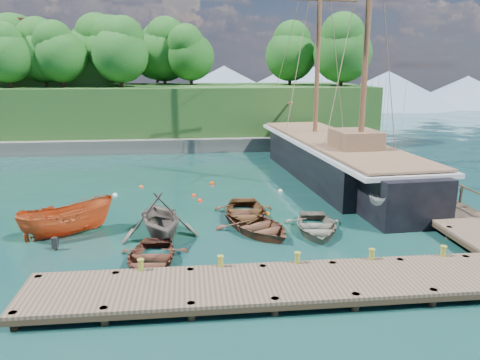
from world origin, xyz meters
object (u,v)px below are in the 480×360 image
object	(u,v)px
rowboat_3	(316,232)
rowboat_4	(245,218)
cabin_boat_white	(387,218)
schooner	(334,162)
rowboat_1	(160,237)
rowboat_0	(151,265)
motorboat_orange	(69,234)
rowboat_2	(258,233)

from	to	relation	value
rowboat_3	rowboat_4	world-z (taller)	rowboat_4
rowboat_3	cabin_boat_white	size ratio (longest dim) A/B	0.79
rowboat_3	cabin_boat_white	bearing A→B (deg)	30.36
rowboat_4	schooner	world-z (taller)	schooner
rowboat_4	rowboat_1	bearing A→B (deg)	-149.22
rowboat_3	rowboat_0	bearing A→B (deg)	-150.28
rowboat_1	schooner	bearing A→B (deg)	29.55
rowboat_3	motorboat_orange	bearing A→B (deg)	-176.44
rowboat_3	rowboat_4	size ratio (longest dim) A/B	0.90
rowboat_0	schooner	world-z (taller)	schooner
motorboat_orange	cabin_boat_white	world-z (taller)	cabin_boat_white
rowboat_2	motorboat_orange	bearing A→B (deg)	149.04
motorboat_orange	rowboat_0	bearing A→B (deg)	-160.53
rowboat_3	schooner	xyz separation A→B (m)	(4.34, 11.08, 1.22)
rowboat_0	schooner	size ratio (longest dim) A/B	0.14
rowboat_2	motorboat_orange	world-z (taller)	motorboat_orange
motorboat_orange	schooner	distance (m)	19.40
rowboat_3	cabin_boat_white	world-z (taller)	cabin_boat_white
rowboat_4	rowboat_0	bearing A→B (deg)	-126.43
rowboat_1	rowboat_2	size ratio (longest dim) A/B	0.97
rowboat_1	rowboat_4	bearing A→B (deg)	15.27
rowboat_1	motorboat_orange	size ratio (longest dim) A/B	0.94
rowboat_1	cabin_boat_white	world-z (taller)	rowboat_1
rowboat_2	schooner	distance (m)	13.10
rowboat_4	rowboat_3	bearing A→B (deg)	-35.18
rowboat_1	cabin_boat_white	size ratio (longest dim) A/B	0.82
rowboat_2	rowboat_3	size ratio (longest dim) A/B	1.06
rowboat_2	cabin_boat_white	size ratio (longest dim) A/B	0.84
rowboat_4	motorboat_orange	world-z (taller)	motorboat_orange
rowboat_0	motorboat_orange	bearing A→B (deg)	140.55
rowboat_0	rowboat_2	bearing A→B (deg)	37.86
rowboat_0	cabin_boat_white	size ratio (longest dim) A/B	0.79
cabin_boat_white	schooner	bearing A→B (deg)	115.66
rowboat_2	rowboat_4	size ratio (longest dim) A/B	0.96
rowboat_0	rowboat_4	world-z (taller)	rowboat_4
rowboat_4	motorboat_orange	xyz separation A→B (m)	(-8.94, -1.54, 0.00)
rowboat_0	rowboat_1	bearing A→B (deg)	90.70
rowboat_1	rowboat_3	size ratio (longest dim) A/B	1.03
rowboat_0	rowboat_4	bearing A→B (deg)	54.96
rowboat_4	schooner	bearing A→B (deg)	51.29
motorboat_orange	cabin_boat_white	size ratio (longest dim) A/B	0.87
schooner	rowboat_3	bearing A→B (deg)	-115.51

